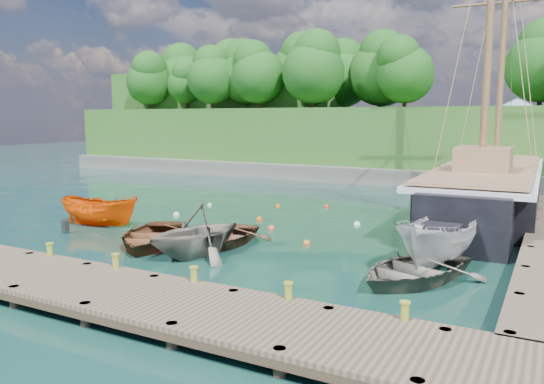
{
  "coord_description": "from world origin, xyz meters",
  "views": [
    {
      "loc": [
        10.87,
        -16.82,
        5.24
      ],
      "look_at": [
        -0.01,
        3.26,
        2.0
      ],
      "focal_mm": 35.0,
      "sensor_mm": 36.0,
      "label": 1
    }
  ],
  "objects": [
    {
      "name": "mooring_buoy_4",
      "position": [
        -3.53,
        10.48,
        0.0
      ],
      "size": [
        0.28,
        0.28,
        0.28
      ],
      "primitive_type": "sphere",
      "color": "#FB5A0D",
      "rests_on": "ground"
    },
    {
      "name": "rowboat_0",
      "position": [
        -3.65,
        -0.43,
        0.0
      ],
      "size": [
        5.22,
        5.93,
        1.02
      ],
      "primitive_type": "imported",
      "rotation": [
        0.0,
        0.0,
        0.42
      ],
      "color": "#512D18",
      "rests_on": "ground"
    },
    {
      "name": "mooring_buoy_6",
      "position": [
        -7.24,
        8.8,
        0.0
      ],
      "size": [
        0.27,
        0.27,
        0.27
      ],
      "primitive_type": "sphere",
      "color": "silver",
      "rests_on": "ground"
    },
    {
      "name": "rowboat_2",
      "position": [
        -1.13,
        1.05,
        0.0
      ],
      "size": [
        3.42,
        4.58,
        0.9
      ],
      "primitive_type": "imported",
      "rotation": [
        0.0,
        0.0,
        0.07
      ],
      "color": "brown",
      "rests_on": "ground"
    },
    {
      "name": "motorboat_orange",
      "position": [
        -8.48,
        1.42,
        0.0
      ],
      "size": [
        4.46,
        2.2,
        1.65
      ],
      "primitive_type": "imported",
      "rotation": [
        0.0,
        0.0,
        1.71
      ],
      "color": "#F15503",
      "rests_on": "ground"
    },
    {
      "name": "bollard_0",
      "position": [
        -4.0,
        -5.1,
        0.0
      ],
      "size": [
        0.26,
        0.26,
        0.45
      ],
      "primitive_type": "cylinder",
      "color": "olive",
      "rests_on": "ground"
    },
    {
      "name": "headland",
      "position": [
        -12.88,
        31.36,
        5.54
      ],
      "size": [
        51.0,
        19.31,
        12.9
      ],
      "color": "#474744",
      "rests_on": "ground"
    },
    {
      "name": "mooring_buoy_7",
      "position": [
        1.89,
        2.79,
        0.0
      ],
      "size": [
        0.33,
        0.33,
        0.33
      ],
      "primitive_type": "sphere",
      "color": "orange",
      "rests_on": "ground"
    },
    {
      "name": "mooring_buoy_1",
      "position": [
        -2.39,
        6.3,
        0.0
      ],
      "size": [
        0.34,
        0.34,
        0.34
      ],
      "primitive_type": "sphere",
      "color": "#D25C05",
      "rests_on": "ground"
    },
    {
      "name": "mooring_buoy_0",
      "position": [
        -6.98,
        5.34,
        0.0
      ],
      "size": [
        0.35,
        0.35,
        0.35
      ],
      "primitive_type": "sphere",
      "color": "silver",
      "rests_on": "ground"
    },
    {
      "name": "schooner",
      "position": [
        7.61,
        14.06,
        1.13
      ],
      "size": [
        5.38,
        27.66,
        20.31
      ],
      "rotation": [
        0.0,
        0.0,
        0.02
      ],
      "color": "black",
      "rests_on": "ground"
    },
    {
      "name": "bollard_1",
      "position": [
        -1.0,
        -5.1,
        0.0
      ],
      "size": [
        0.26,
        0.26,
        0.45
      ],
      "primitive_type": "cylinder",
      "color": "olive",
      "rests_on": "ground"
    },
    {
      "name": "cabin_boat_white",
      "position": [
        7.38,
        2.07,
        0.0
      ],
      "size": [
        2.75,
        5.58,
        2.07
      ],
      "primitive_type": "imported",
      "rotation": [
        0.0,
        0.0,
        -0.14
      ],
      "color": "beige",
      "rests_on": "ground"
    },
    {
      "name": "mooring_buoy_2",
      "position": [
        -0.8,
        4.65,
        0.0
      ],
      "size": [
        0.36,
        0.36,
        0.36
      ],
      "primitive_type": "sphere",
      "color": "#D94D1E",
      "rests_on": "ground"
    },
    {
      "name": "mooring_buoy_3",
      "position": [
        2.43,
        7.5,
        0.0
      ],
      "size": [
        0.33,
        0.33,
        0.33
      ],
      "primitive_type": "sphere",
      "color": "white",
      "rests_on": "ground"
    },
    {
      "name": "mooring_buoy_5",
      "position": [
        -0.88,
        11.59,
        0.0
      ],
      "size": [
        0.3,
        0.3,
        0.3
      ],
      "primitive_type": "sphere",
      "color": "red",
      "rests_on": "ground"
    },
    {
      "name": "bollard_2",
      "position": [
        2.0,
        -5.1,
        0.0
      ],
      "size": [
        0.26,
        0.26,
        0.45
      ],
      "primitive_type": "cylinder",
      "color": "olive",
      "rests_on": "ground"
    },
    {
      "name": "rowboat_1",
      "position": [
        -1.02,
        -0.93,
        0.0
      ],
      "size": [
        4.49,
        4.89,
        2.17
      ],
      "primitive_type": "imported",
      "rotation": [
        0.0,
        0.0,
        -0.26
      ],
      "color": "slate",
      "rests_on": "ground"
    },
    {
      "name": "bollard_4",
      "position": [
        8.0,
        -5.1,
        0.0
      ],
      "size": [
        0.26,
        0.26,
        0.45
      ],
      "primitive_type": "cylinder",
      "color": "olive",
      "rests_on": "ground"
    },
    {
      "name": "ground",
      "position": [
        0.0,
        0.0,
        0.0
      ],
      "size": [
        160.0,
        160.0,
        0.0
      ],
      "primitive_type": "plane",
      "color": "#133225",
      "rests_on": "ground"
    },
    {
      "name": "dock_near",
      "position": [
        2.0,
        -6.5,
        0.43
      ],
      "size": [
        20.0,
        3.2,
        1.1
      ],
      "color": "#4B3F2F",
      "rests_on": "ground"
    },
    {
      "name": "bollard_3",
      "position": [
        5.0,
        -5.1,
        0.0
      ],
      "size": [
        0.26,
        0.26,
        0.45
      ],
      "primitive_type": "cylinder",
      "color": "olive",
      "rests_on": "ground"
    },
    {
      "name": "distant_ridge",
      "position": [
        4.3,
        70.0,
        4.35
      ],
      "size": [
        117.0,
        40.0,
        10.0
      ],
      "color": "#728CA5",
      "rests_on": "ground"
    },
    {
      "name": "rowboat_3",
      "position": [
        7.0,
        -0.14,
        0.0
      ],
      "size": [
        4.92,
        5.71,
        0.99
      ],
      "primitive_type": "imported",
      "rotation": [
        0.0,
        0.0,
        -0.37
      ],
      "color": "#5E594D",
      "rests_on": "ground"
    }
  ]
}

